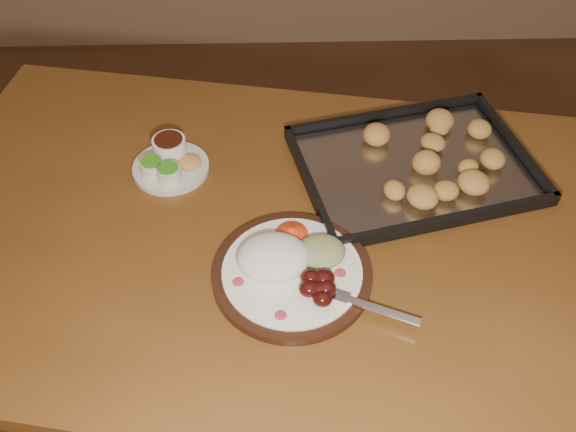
{
  "coord_description": "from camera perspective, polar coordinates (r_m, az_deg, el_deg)",
  "views": [
    {
      "loc": [
        -0.29,
        -0.69,
        1.68
      ],
      "look_at": [
        -0.27,
        0.16,
        0.77
      ],
      "focal_mm": 40.0,
      "sensor_mm": 36.0,
      "label": 1
    }
  ],
  "objects": [
    {
      "name": "dinner_plate",
      "position": [
        1.15,
        0.27,
        -4.56
      ],
      "size": [
        0.36,
        0.29,
        0.07
      ],
      "rotation": [
        0.0,
        0.0,
        -0.62
      ],
      "color": "black",
      "rests_on": "dining_table"
    },
    {
      "name": "baking_tray",
      "position": [
        1.37,
        11.14,
        4.54
      ],
      "size": [
        0.54,
        0.45,
        0.05
      ],
      "rotation": [
        0.0,
        0.0,
        0.24
      ],
      "color": "black",
      "rests_on": "dining_table"
    },
    {
      "name": "dining_table",
      "position": [
        1.31,
        -0.05,
        -4.13
      ],
      "size": [
        1.64,
        1.16,
        0.75
      ],
      "rotation": [
        0.0,
        0.0,
        -0.19
      ],
      "color": "brown",
      "rests_on": "ground"
    },
    {
      "name": "condiment_saucer",
      "position": [
        1.37,
        -10.52,
        4.78
      ],
      "size": [
        0.16,
        0.16,
        0.05
      ],
      "rotation": [
        0.0,
        0.0,
        -0.2
      ],
      "color": "silver",
      "rests_on": "dining_table"
    }
  ]
}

